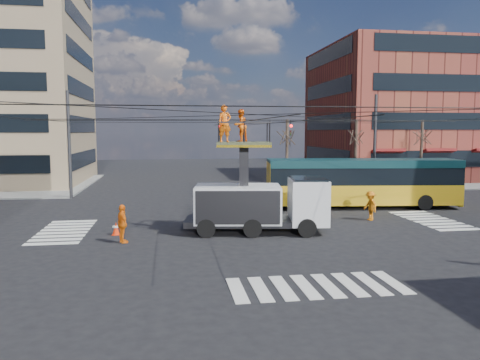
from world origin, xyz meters
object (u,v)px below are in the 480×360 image
worker_ground (122,224)px  utility_truck (260,192)px  traffic_cone (116,228)px  flagger (370,206)px  city_bus (362,182)px

worker_ground → utility_truck: bearing=-103.2°
traffic_cone → flagger: 13.96m
utility_truck → worker_ground: size_ratio=4.15×
worker_ground → city_bus: bearing=-86.5°
traffic_cone → worker_ground: 1.92m
traffic_cone → flagger: (13.86, 1.66, 0.52)m
city_bus → flagger: bearing=-100.6°
utility_truck → city_bus: size_ratio=0.57×
city_bus → utility_truck: bearing=-134.9°
utility_truck → flagger: utility_truck is taller
utility_truck → worker_ground: (-6.57, -1.29, -1.17)m
city_bus → worker_ground: city_bus is taller
utility_truck → traffic_cone: size_ratio=11.58×
traffic_cone → utility_truck: bearing=-3.9°
utility_truck → traffic_cone: bearing=-175.5°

